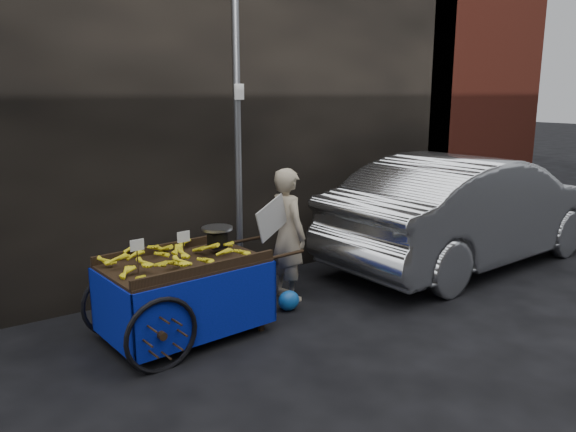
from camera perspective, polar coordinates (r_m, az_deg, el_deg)
ground at (r=5.97m, az=-0.95°, el=-11.19°), size 80.00×80.00×0.00m
building_wall at (r=7.93m, az=-9.44°, el=13.07°), size 13.50×2.00×5.00m
street_pole at (r=6.74m, az=-5.14°, el=9.11°), size 0.12×0.10×4.00m
banana_cart at (r=5.60m, az=-10.96°, el=-5.43°), size 2.14×1.13×1.13m
vendor at (r=6.53m, az=-0.02°, el=-1.86°), size 0.79×0.57×1.56m
plastic_bag at (r=6.35m, az=0.07°, el=-8.59°), size 0.25×0.20×0.23m
parked_car at (r=8.34m, az=18.06°, el=0.64°), size 4.77×1.87×1.55m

